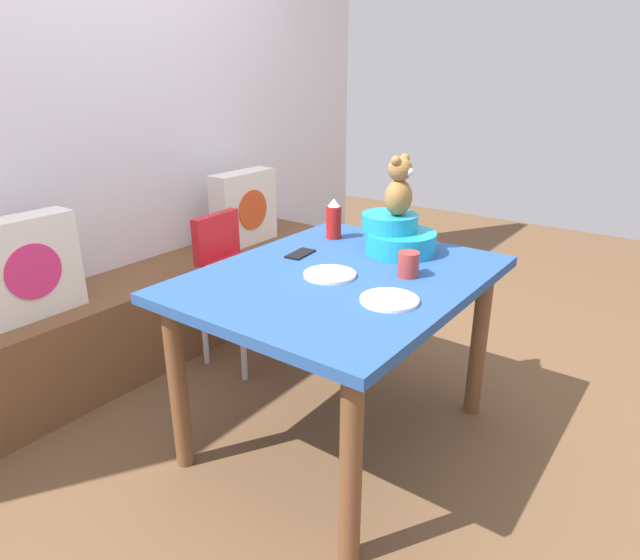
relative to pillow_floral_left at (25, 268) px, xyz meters
The scene contains 14 objects.
ground_plane 1.52m from the pillow_floral_left, 63.22° to the right, with size 8.00×8.00×0.00m, color brown.
back_wall 0.92m from the pillow_floral_left, 25.47° to the left, with size 4.40×0.10×2.60m, color silver.
window_bench 0.76m from the pillow_floral_left, ahead, with size 2.60×0.44×0.46m, color brown.
pillow_floral_left is the anchor object (origin of this frame).
pillow_floral_right 1.34m from the pillow_floral_left, ahead, with size 0.44×0.15×0.44m.
dining_table 1.36m from the pillow_floral_left, 63.22° to the right, with size 1.20×0.96×0.74m.
highchair 0.95m from the pillow_floral_left, 26.29° to the right, with size 0.34×0.47×0.79m.
infant_seat_teal 1.59m from the pillow_floral_left, 51.99° to the right, with size 0.30×0.33×0.16m.
teddy_bear 1.62m from the pillow_floral_left, 52.00° to the right, with size 0.13×0.12×0.25m.
ketchup_bottle 1.35m from the pillow_floral_left, 43.04° to the right, with size 0.07×0.07×0.18m.
coffee_mug 1.61m from the pillow_floral_left, 62.69° to the right, with size 0.12×0.08×0.09m.
dinner_plate_near 1.32m from the pillow_floral_left, 64.71° to the right, with size 0.20×0.20×0.01m, color white.
dinner_plate_far 1.57m from the pillow_floral_left, 72.13° to the right, with size 0.20×0.20×0.01m, color white.
cell_phone 1.17m from the pillow_floral_left, 53.58° to the right, with size 0.07×0.14×0.01m, color black.
Camera 1 is at (-1.64, -1.11, 1.47)m, focal length 30.89 mm.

